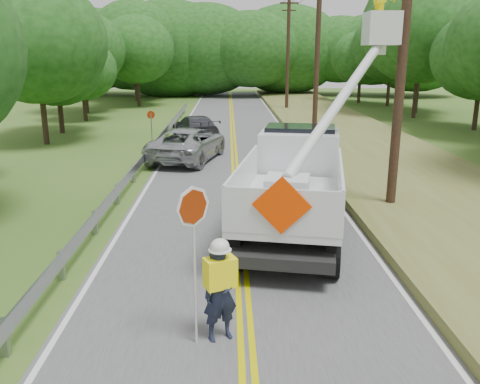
{
  "coord_description": "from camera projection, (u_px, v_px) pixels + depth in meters",
  "views": [
    {
      "loc": [
        -0.3,
        -6.59,
        4.98
      ],
      "look_at": [
        0.0,
        6.0,
        1.5
      ],
      "focal_mm": 37.5,
      "sensor_mm": 36.0,
      "label": 1
    }
  ],
  "objects": [
    {
      "name": "road",
      "position": [
        236.0,
        176.0,
        21.17
      ],
      "size": [
        7.2,
        96.0,
        0.03
      ],
      "color": "#4B4B4E",
      "rests_on": "ground"
    },
    {
      "name": "guardrail",
      "position": [
        143.0,
        159.0,
        21.81
      ],
      "size": [
        0.18,
        48.0,
        0.77
      ],
      "color": "#909398",
      "rests_on": "ground"
    },
    {
      "name": "utility_poles",
      "position": [
        344.0,
        47.0,
        22.79
      ],
      "size": [
        1.6,
        43.3,
        10.0
      ],
      "color": "black",
      "rests_on": "ground"
    },
    {
      "name": "tall_grass_verge",
      "position": [
        402.0,
        172.0,
        21.29
      ],
      "size": [
        7.0,
        96.0,
        0.3
      ],
      "primitive_type": "cube",
      "color": "brown",
      "rests_on": "ground"
    },
    {
      "name": "treeline_left",
      "position": [
        79.0,
        47.0,
        34.21
      ],
      "size": [
        10.86,
        55.67,
        10.57
      ],
      "color": "#332319",
      "rests_on": "ground"
    },
    {
      "name": "treeline_horizon",
      "position": [
        223.0,
        49.0,
        60.5
      ],
      "size": [
        55.57,
        14.08,
        11.69
      ],
      "color": "#174012",
      "rests_on": "ground"
    },
    {
      "name": "flagger",
      "position": [
        220.0,
        286.0,
        8.78
      ],
      "size": [
        1.07,
        0.72,
        2.88
      ],
      "color": "#191E33",
      "rests_on": "road"
    },
    {
      "name": "bucket_truck",
      "position": [
        302.0,
        168.0,
        15.11
      ],
      "size": [
        5.23,
        7.99,
        7.36
      ],
      "color": "black",
      "rests_on": "road"
    },
    {
      "name": "suv_silver",
      "position": [
        188.0,
        144.0,
        24.06
      ],
      "size": [
        3.93,
        6.16,
        1.58
      ],
      "primitive_type": "imported",
      "rotation": [
        0.0,
        0.0,
        2.9
      ],
      "color": "#ACADB2",
      "rests_on": "road"
    },
    {
      "name": "suv_darkgrey",
      "position": [
        195.0,
        128.0,
        29.85
      ],
      "size": [
        3.42,
        5.37,
        1.45
      ],
      "primitive_type": "imported",
      "rotation": [
        0.0,
        0.0,
        3.44
      ],
      "color": "#3D3E46",
      "rests_on": "road"
    },
    {
      "name": "stop_sign_permanent",
      "position": [
        151.0,
        125.0,
        26.65
      ],
      "size": [
        0.43,
        0.18,
        2.09
      ],
      "color": "#909398",
      "rests_on": "ground"
    }
  ]
}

